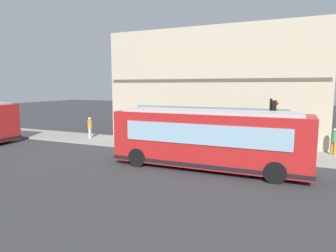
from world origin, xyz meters
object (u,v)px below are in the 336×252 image
(pedestrian_near_building_entrance, at_px, (90,126))
(newspaper_vending_box, at_px, (281,146))
(pedestrian_near_hydrant, at_px, (119,127))
(city_bus_nearside, at_px, (208,139))
(pedestrian_by_light_pole, at_px, (334,140))
(fire_hydrant, at_px, (186,142))
(traffic_light_near_corner, at_px, (273,117))

(pedestrian_near_building_entrance, bearing_deg, newspaper_vending_box, -88.16)
(newspaper_vending_box, bearing_deg, pedestrian_near_hydrant, 90.31)
(city_bus_nearside, relative_size, pedestrian_by_light_pole, 6.09)
(fire_hydrant, bearing_deg, pedestrian_by_light_pole, -80.58)
(city_bus_nearside, xyz_separation_m, pedestrian_near_building_entrance, (4.09, 10.87, -0.41))
(city_bus_nearside, xyz_separation_m, traffic_light_near_corner, (3.08, -2.93, 1.01))
(pedestrian_near_hydrant, relative_size, pedestrian_near_building_entrance, 1.06)
(pedestrian_by_light_pole, relative_size, pedestrian_near_building_entrance, 0.96)
(traffic_light_near_corner, distance_m, fire_hydrant, 5.96)
(fire_hydrant, height_order, pedestrian_near_building_entrance, pedestrian_near_building_entrance)
(pedestrian_by_light_pole, height_order, pedestrian_near_building_entrance, pedestrian_near_building_entrance)
(pedestrian_near_building_entrance, bearing_deg, city_bus_nearside, -110.61)
(city_bus_nearside, xyz_separation_m, fire_hydrant, (3.85, 2.62, -1.04))
(pedestrian_near_building_entrance, height_order, newspaper_vending_box, pedestrian_near_building_entrance)
(pedestrian_near_hydrant, distance_m, newspaper_vending_box, 11.78)
(traffic_light_near_corner, height_order, pedestrian_near_hydrant, traffic_light_near_corner)
(traffic_light_near_corner, distance_m, pedestrian_near_hydrant, 11.45)
(pedestrian_near_hydrant, bearing_deg, pedestrian_by_light_pole, -86.67)
(fire_hydrant, height_order, pedestrian_by_light_pole, pedestrian_by_light_pole)
(city_bus_nearside, xyz_separation_m, newspaper_vending_box, (4.55, -3.40, -0.95))
(fire_hydrant, xyz_separation_m, pedestrian_near_hydrant, (0.63, 5.74, 0.69))
(traffic_light_near_corner, relative_size, pedestrian_near_building_entrance, 2.02)
(pedestrian_near_hydrant, height_order, newspaper_vending_box, pedestrian_near_hydrant)
(pedestrian_near_building_entrance, xyz_separation_m, newspaper_vending_box, (0.46, -14.27, -0.54))
(city_bus_nearside, relative_size, pedestrian_near_hydrant, 5.52)
(fire_hydrant, distance_m, newspaper_vending_box, 6.06)
(fire_hydrant, xyz_separation_m, pedestrian_by_light_pole, (1.49, -8.98, 0.58))
(pedestrian_by_light_pole, xyz_separation_m, pedestrian_near_building_entrance, (-1.25, 17.24, 0.04))
(pedestrian_by_light_pole, distance_m, newspaper_vending_box, 3.11)
(pedestrian_near_hydrant, relative_size, newspaper_vending_box, 2.02)
(city_bus_nearside, distance_m, fire_hydrant, 4.77)
(newspaper_vending_box, bearing_deg, city_bus_nearside, 143.19)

